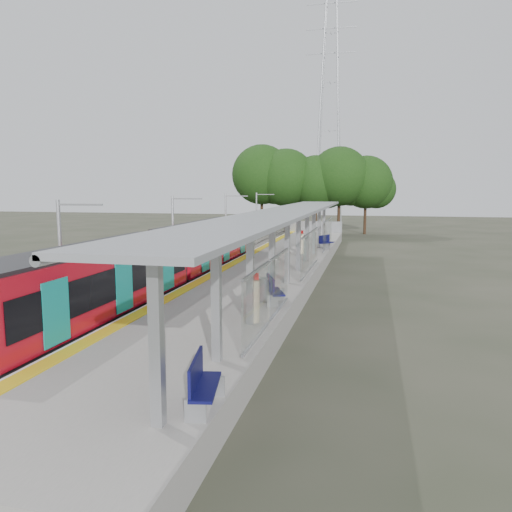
{
  "coord_description": "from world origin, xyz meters",
  "views": [
    {
      "loc": [
        6.15,
        -11.03,
        5.84
      ],
      "look_at": [
        0.25,
        14.45,
        2.3
      ],
      "focal_mm": 35.0,
      "sensor_mm": 36.0,
      "label": 1
    }
  ],
  "objects_px": {
    "bench_near": "(201,382)",
    "bench_mid": "(273,289)",
    "info_pillar_far": "(301,243)",
    "bench_far": "(326,242)",
    "litter_bin": "(264,290)",
    "train": "(164,261)",
    "info_pillar_near": "(254,301)"
  },
  "relations": [
    {
      "from": "train",
      "to": "bench_near",
      "type": "relative_size",
      "value": 15.64
    },
    {
      "from": "info_pillar_near",
      "to": "train",
      "type": "bearing_deg",
      "value": 125.07
    },
    {
      "from": "train",
      "to": "bench_mid",
      "type": "height_order",
      "value": "train"
    },
    {
      "from": "bench_far",
      "to": "litter_bin",
      "type": "distance_m",
      "value": 19.76
    },
    {
      "from": "bench_far",
      "to": "litter_bin",
      "type": "xyz_separation_m",
      "value": [
        -0.87,
        -19.74,
        -0.08
      ]
    },
    {
      "from": "bench_far",
      "to": "info_pillar_far",
      "type": "xyz_separation_m",
      "value": [
        -1.54,
        -3.45,
        0.17
      ]
    },
    {
      "from": "bench_far",
      "to": "info_pillar_far",
      "type": "distance_m",
      "value": 3.78
    },
    {
      "from": "bench_near",
      "to": "info_pillar_near",
      "type": "height_order",
      "value": "info_pillar_near"
    },
    {
      "from": "bench_far",
      "to": "bench_near",
      "type": "bearing_deg",
      "value": -65.06
    },
    {
      "from": "bench_near",
      "to": "info_pillar_far",
      "type": "relative_size",
      "value": 1.01
    },
    {
      "from": "info_pillar_far",
      "to": "info_pillar_near",
      "type": "bearing_deg",
      "value": -71.47
    },
    {
      "from": "train",
      "to": "litter_bin",
      "type": "distance_m",
      "value": 7.3
    },
    {
      "from": "bench_mid",
      "to": "info_pillar_near",
      "type": "relative_size",
      "value": 0.98
    },
    {
      "from": "bench_mid",
      "to": "bench_far",
      "type": "bearing_deg",
      "value": 68.1
    },
    {
      "from": "bench_near",
      "to": "litter_bin",
      "type": "height_order",
      "value": "bench_near"
    },
    {
      "from": "info_pillar_far",
      "to": "litter_bin",
      "type": "bearing_deg",
      "value": -72.04
    },
    {
      "from": "bench_near",
      "to": "bench_mid",
      "type": "distance_m",
      "value": 10.38
    },
    {
      "from": "info_pillar_near",
      "to": "litter_bin",
      "type": "height_order",
      "value": "info_pillar_near"
    },
    {
      "from": "train",
      "to": "bench_far",
      "type": "distance_m",
      "value": 17.5
    },
    {
      "from": "info_pillar_near",
      "to": "bench_far",
      "type": "bearing_deg",
      "value": 81.17
    },
    {
      "from": "bench_mid",
      "to": "litter_bin",
      "type": "xyz_separation_m",
      "value": [
        -0.46,
        0.31,
        -0.11
      ]
    },
    {
      "from": "info_pillar_near",
      "to": "info_pillar_far",
      "type": "bearing_deg",
      "value": 85.41
    },
    {
      "from": "bench_far",
      "to": "litter_bin",
      "type": "relative_size",
      "value": 1.65
    },
    {
      "from": "train",
      "to": "info_pillar_far",
      "type": "distance_m",
      "value": 13.72
    },
    {
      "from": "info_pillar_near",
      "to": "litter_bin",
      "type": "relative_size",
      "value": 1.8
    },
    {
      "from": "info_pillar_far",
      "to": "litter_bin",
      "type": "xyz_separation_m",
      "value": [
        0.67,
        -16.3,
        -0.25
      ]
    },
    {
      "from": "bench_near",
      "to": "bench_far",
      "type": "bearing_deg",
      "value": 79.24
    },
    {
      "from": "info_pillar_near",
      "to": "info_pillar_far",
      "type": "relative_size",
      "value": 1.05
    },
    {
      "from": "bench_far",
      "to": "info_pillar_near",
      "type": "relative_size",
      "value": 0.92
    },
    {
      "from": "bench_mid",
      "to": "litter_bin",
      "type": "relative_size",
      "value": 1.76
    },
    {
      "from": "train",
      "to": "info_pillar_far",
      "type": "xyz_separation_m",
      "value": [
        5.57,
        12.54,
        -0.3
      ]
    },
    {
      "from": "bench_mid",
      "to": "info_pillar_far",
      "type": "distance_m",
      "value": 16.65
    }
  ]
}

